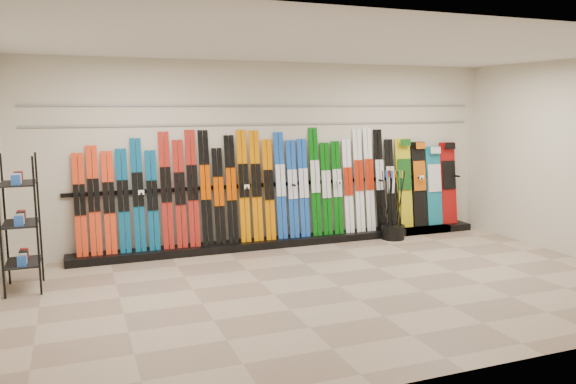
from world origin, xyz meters
name	(u,v)px	position (x,y,z in m)	size (l,w,h in m)	color
floor	(339,286)	(0.00, 0.00, 0.00)	(8.00, 8.00, 0.00)	#8A725F
back_wall	(273,154)	(0.00, 2.50, 1.50)	(8.00, 8.00, 0.00)	beige
ceiling	(342,46)	(0.00, 0.00, 3.00)	(8.00, 8.00, 0.00)	silver
ski_rack_base	(291,241)	(0.22, 2.28, 0.06)	(8.00, 0.40, 0.12)	black
skis	(252,189)	(-0.42, 2.35, 0.96)	(5.37, 0.28, 1.81)	#F23B16
snowboards	(427,184)	(2.93, 2.36, 0.88)	(1.27, 0.24, 1.59)	gold
accessory_rack	(21,223)	(-3.75, 1.32, 0.85)	(0.40, 0.60, 1.71)	black
pole_bin	(393,232)	(2.02, 2.00, 0.12)	(0.40, 0.40, 0.25)	black
ski_poles	(393,205)	(2.00, 1.98, 0.61)	(0.38, 0.26, 1.18)	black
slatwall_rail_0	(274,124)	(0.00, 2.48, 2.00)	(7.60, 0.02, 0.03)	gray
slatwall_rail_1	(273,105)	(0.00, 2.48, 2.30)	(7.60, 0.02, 0.03)	gray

